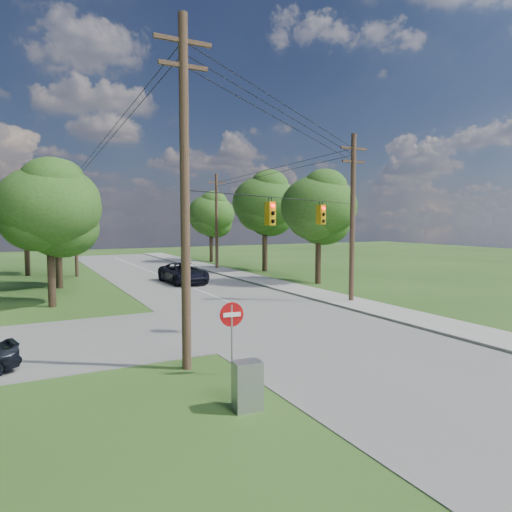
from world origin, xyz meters
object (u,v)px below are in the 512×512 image
pole_north_e (217,221)px  pole_north_w (75,221)px  do_not_enter_sign (232,322)px  control_cabinet (247,386)px  car_main_north (183,273)px  pole_ne (353,216)px  pole_sw (185,189)px

pole_north_e → pole_north_w: same height
do_not_enter_sign → control_cabinet: bearing=-98.6°
pole_north_w → car_main_north: bearing=-50.4°
control_cabinet → car_main_north: bearing=81.0°
pole_ne → pole_north_e: pole_ne is taller
pole_north_w → car_main_north: (7.26, -8.78, -4.28)m
pole_north_e → control_cabinet: bearing=-111.4°
car_main_north → pole_north_e: bearing=50.8°
pole_north_e → pole_north_w: (-13.90, 0.00, 0.00)m
pole_ne → do_not_enter_sign: 15.74m
pole_north_e → control_cabinet: 36.44m
pole_north_w → control_cabinet: size_ratio=7.35×
pole_sw → control_cabinet: 6.90m
pole_sw → car_main_north: size_ratio=2.02×
pole_sw → pole_ne: size_ratio=1.14×
control_cabinet → do_not_enter_sign: (0.78, 2.71, 1.12)m
control_cabinet → do_not_enter_sign: bearing=79.8°
do_not_enter_sign → pole_north_w: bearing=100.1°
pole_north_e → car_main_north: pole_north_e is taller
pole_sw → control_cabinet: (0.32, -4.09, -5.55)m
pole_north_w → control_cabinet: bearing=-88.8°
car_main_north → control_cabinet: (-6.54, -24.90, -0.17)m
pole_north_w → do_not_enter_sign: size_ratio=4.03×
pole_sw → pole_north_e: (13.50, 29.60, -1.10)m
pole_sw → car_main_north: (6.86, 20.82, -5.37)m
pole_ne → pole_north_e: 22.00m
pole_north_e → do_not_enter_sign: size_ratio=4.03×
pole_ne → pole_north_w: size_ratio=1.05×
pole_sw → pole_north_w: size_ratio=1.20×
pole_ne → pole_north_w: pole_ne is taller
pole_sw → pole_north_w: pole_sw is taller
pole_north_e → control_cabinet: pole_north_e is taller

